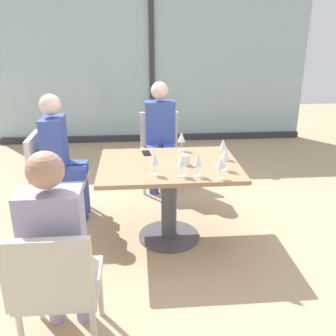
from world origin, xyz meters
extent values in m
plane|color=tan|center=(0.00, 0.00, 0.00)|extent=(12.00, 12.00, 0.00)
cube|color=#9AB7BC|center=(0.00, 3.20, 1.35)|extent=(5.05, 0.03, 2.70)
cube|color=#2D2D33|center=(0.00, 3.17, 1.35)|extent=(0.08, 0.06, 2.70)
cube|color=#2D2D33|center=(0.00, 3.17, 0.05)|extent=(5.05, 0.10, 0.10)
cube|color=#997551|center=(0.00, 0.00, 0.71)|extent=(1.20, 0.90, 0.04)
cylinder|color=#4C4C51|center=(0.00, 0.00, 0.35)|extent=(0.14, 0.14, 0.69)
cylinder|color=#4C4C51|center=(0.00, 0.00, 0.01)|extent=(0.56, 0.56, 0.02)
cube|color=beige|center=(-1.01, 0.50, 0.42)|extent=(0.46, 0.46, 0.06)
cube|color=beige|center=(-1.26, 0.50, 0.66)|extent=(0.05, 0.46, 0.42)
cylinder|color=beige|center=(-0.81, 0.30, 0.20)|extent=(0.04, 0.04, 0.39)
cylinder|color=beige|center=(-0.81, 0.70, 0.20)|extent=(0.04, 0.04, 0.39)
cylinder|color=beige|center=(-1.21, 0.30, 0.20)|extent=(0.04, 0.04, 0.39)
cylinder|color=beige|center=(-1.21, 0.70, 0.20)|extent=(0.04, 0.04, 0.39)
cube|color=beige|center=(-0.74, -1.17, 0.42)|extent=(0.46, 0.46, 0.06)
cube|color=beige|center=(-0.74, -1.42, 0.66)|extent=(0.46, 0.05, 0.42)
cylinder|color=beige|center=(-0.54, -0.97, 0.20)|extent=(0.04, 0.04, 0.39)
cylinder|color=beige|center=(-0.94, -0.97, 0.20)|extent=(0.04, 0.04, 0.39)
cube|color=beige|center=(0.00, 1.17, 0.42)|extent=(0.46, 0.46, 0.06)
cube|color=beige|center=(0.00, 1.42, 0.66)|extent=(0.46, 0.05, 0.42)
cylinder|color=beige|center=(-0.20, 0.97, 0.20)|extent=(0.04, 0.04, 0.39)
cylinder|color=beige|center=(0.20, 0.97, 0.20)|extent=(0.04, 0.04, 0.39)
cylinder|color=beige|center=(-0.20, 1.37, 0.20)|extent=(0.04, 0.04, 0.39)
cylinder|color=beige|center=(0.20, 1.37, 0.20)|extent=(0.04, 0.04, 0.39)
cylinder|color=#384C9E|center=(-0.84, 0.41, 0.23)|extent=(0.11, 0.11, 0.45)
cube|color=#384C9E|center=(-0.93, 0.41, 0.51)|extent=(0.32, 0.13, 0.11)
cylinder|color=#384C9E|center=(-0.84, 0.59, 0.23)|extent=(0.11, 0.11, 0.45)
cube|color=#384C9E|center=(-0.93, 0.59, 0.51)|extent=(0.32, 0.13, 0.11)
cube|color=#384C9E|center=(-1.06, 0.50, 0.80)|extent=(0.20, 0.34, 0.48)
sphere|color=beige|center=(-1.06, 0.50, 1.16)|extent=(0.20, 0.20, 0.20)
cylinder|color=#9E93B7|center=(-0.65, -0.99, 0.23)|extent=(0.11, 0.11, 0.45)
cube|color=#9E93B7|center=(-0.65, -1.09, 0.51)|extent=(0.13, 0.32, 0.11)
cylinder|color=#9E93B7|center=(-0.83, -0.99, 0.23)|extent=(0.11, 0.11, 0.45)
cube|color=#9E93B7|center=(-0.83, -1.09, 0.51)|extent=(0.13, 0.32, 0.11)
cube|color=#9E93B7|center=(-0.74, -1.22, 0.80)|extent=(0.34, 0.20, 0.48)
sphere|color=tan|center=(-0.74, -1.22, 1.16)|extent=(0.20, 0.20, 0.20)
cylinder|color=#384C9E|center=(-0.09, 0.99, 0.23)|extent=(0.11, 0.11, 0.45)
cube|color=#384C9E|center=(-0.09, 1.09, 0.51)|extent=(0.13, 0.32, 0.11)
cylinder|color=#384C9E|center=(0.09, 0.99, 0.23)|extent=(0.11, 0.11, 0.45)
cube|color=#384C9E|center=(0.09, 1.09, 0.51)|extent=(0.13, 0.32, 0.11)
cube|color=#384C9E|center=(0.00, 1.22, 0.80)|extent=(0.34, 0.20, 0.48)
sphere|color=beige|center=(0.00, 1.22, 1.16)|extent=(0.20, 0.20, 0.20)
cylinder|color=silver|center=(0.44, -0.20, 0.73)|extent=(0.06, 0.06, 0.00)
cylinder|color=silver|center=(0.44, -0.20, 0.78)|extent=(0.01, 0.01, 0.08)
cone|color=silver|center=(0.44, -0.20, 0.87)|extent=(0.07, 0.07, 0.09)
cylinder|color=silver|center=(0.20, -0.31, 0.73)|extent=(0.06, 0.06, 0.00)
cylinder|color=silver|center=(0.20, -0.31, 0.78)|extent=(0.01, 0.01, 0.08)
cone|color=silver|center=(0.20, -0.31, 0.87)|extent=(0.07, 0.07, 0.09)
cylinder|color=silver|center=(0.08, -0.30, 0.73)|extent=(0.06, 0.06, 0.00)
cylinder|color=silver|center=(0.08, -0.30, 0.78)|extent=(0.01, 0.01, 0.08)
cone|color=silver|center=(0.08, -0.30, 0.87)|extent=(0.07, 0.07, 0.09)
cylinder|color=silver|center=(0.36, -0.38, 0.73)|extent=(0.06, 0.06, 0.00)
cylinder|color=silver|center=(0.36, -0.38, 0.78)|extent=(0.01, 0.01, 0.08)
cone|color=silver|center=(0.36, -0.38, 0.87)|extent=(0.07, 0.07, 0.09)
cylinder|color=silver|center=(0.15, 0.35, 0.73)|extent=(0.06, 0.06, 0.00)
cylinder|color=silver|center=(0.15, 0.35, 0.78)|extent=(0.01, 0.01, 0.08)
cone|color=silver|center=(0.15, 0.35, 0.87)|extent=(0.07, 0.07, 0.09)
cylinder|color=silver|center=(0.49, 0.08, 0.73)|extent=(0.06, 0.06, 0.00)
cylinder|color=silver|center=(0.49, 0.08, 0.78)|extent=(0.01, 0.01, 0.08)
cone|color=silver|center=(0.49, 0.08, 0.87)|extent=(0.07, 0.07, 0.09)
cylinder|color=silver|center=(-0.14, -0.26, 0.73)|extent=(0.06, 0.06, 0.00)
cylinder|color=silver|center=(-0.14, -0.26, 0.78)|extent=(0.01, 0.01, 0.08)
cone|color=silver|center=(-0.14, -0.26, 0.87)|extent=(0.07, 0.07, 0.09)
cylinder|color=white|center=(0.14, -0.04, 0.78)|extent=(0.08, 0.08, 0.09)
cube|color=black|center=(-0.19, 0.29, 0.73)|extent=(0.09, 0.15, 0.01)
cube|color=#A3704C|center=(-1.00, -0.01, 0.14)|extent=(0.32, 0.21, 0.28)
camera|label=1|loc=(-0.27, -3.09, 1.86)|focal=40.78mm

